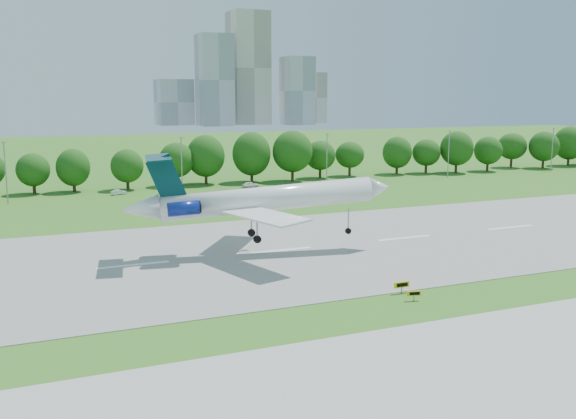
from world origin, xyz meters
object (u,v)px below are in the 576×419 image
object	(u,v)px
taxi_sign_left	(414,294)
airliner	(255,199)
service_vehicle_b	(250,185)
service_vehicle_a	(119,192)

from	to	relation	value
taxi_sign_left	airliner	bearing A→B (deg)	121.05
airliner	service_vehicle_b	bearing A→B (deg)	80.22
service_vehicle_a	service_vehicle_b	size ratio (longest dim) A/B	0.85
taxi_sign_left	service_vehicle_a	xyz separation A→B (m)	(-17.80, 85.64, -0.22)
taxi_sign_left	service_vehicle_a	bearing A→B (deg)	114.90
service_vehicle_b	taxi_sign_left	bearing A→B (deg)	166.99
taxi_sign_left	service_vehicle_b	bearing A→B (deg)	95.16
airliner	taxi_sign_left	world-z (taller)	airliner
airliner	service_vehicle_a	xyz separation A→B (m)	(-9.51, 59.94, -6.87)
taxi_sign_left	service_vehicle_a	world-z (taller)	service_vehicle_a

